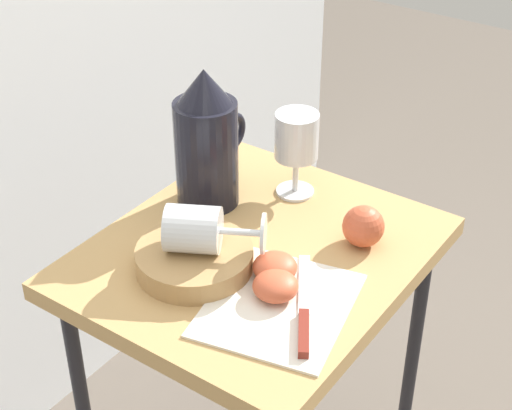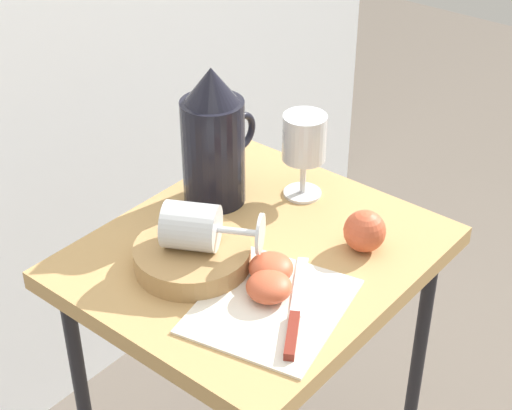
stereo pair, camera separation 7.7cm
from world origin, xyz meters
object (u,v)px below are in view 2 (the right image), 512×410
(wine_glass_upright, at_px, (304,142))
(apple_half_left, at_px, (269,287))
(table, at_px, (256,290))
(basket_tray, at_px, (192,256))
(wine_glass_tipped_near, at_px, (195,227))
(apple_whole, at_px, (365,231))
(apple_half_right, at_px, (271,268))
(knife, at_px, (294,319))
(pitcher, at_px, (214,148))

(wine_glass_upright, xyz_separation_m, apple_half_left, (-0.25, -0.13, -0.08))
(table, bearing_deg, basket_tray, 153.56)
(wine_glass_tipped_near, xyz_separation_m, apple_whole, (0.19, -0.17, -0.04))
(table, distance_m, apple_whole, 0.20)
(wine_glass_tipped_near, distance_m, apple_half_right, 0.12)
(basket_tray, bearing_deg, apple_half_left, -85.08)
(basket_tray, relative_size, wine_glass_upright, 1.18)
(basket_tray, height_order, wine_glass_upright, wine_glass_upright)
(apple_half_left, bearing_deg, knife, -108.20)
(wine_glass_upright, relative_size, apple_whole, 2.28)
(basket_tray, xyz_separation_m, knife, (-0.01, -0.19, -0.01))
(pitcher, height_order, apple_half_left, pitcher)
(wine_glass_upright, distance_m, wine_glass_tipped_near, 0.26)
(table, height_order, apple_half_right, apple_half_right)
(table, distance_m, basket_tray, 0.14)
(basket_tray, height_order, wine_glass_tipped_near, wine_glass_tipped_near)
(pitcher, bearing_deg, basket_tray, -148.50)
(wine_glass_tipped_near, height_order, apple_half_left, wine_glass_tipped_near)
(pitcher, relative_size, apple_whole, 3.65)
(apple_half_left, bearing_deg, wine_glass_tipped_near, 93.46)
(table, bearing_deg, apple_whole, -50.12)
(pitcher, xyz_separation_m, wine_glass_tipped_near, (-0.15, -0.10, -0.03))
(pitcher, distance_m, knife, 0.35)
(wine_glass_tipped_near, height_order, apple_half_right, wine_glass_tipped_near)
(apple_half_right, height_order, knife, apple_half_right)
(basket_tray, height_order, knife, basket_tray)
(basket_tray, height_order, pitcher, pitcher)
(wine_glass_upright, bearing_deg, knife, -145.26)
(pitcher, distance_m, wine_glass_tipped_near, 0.19)
(table, relative_size, wine_glass_tipped_near, 4.60)
(apple_half_left, bearing_deg, pitcher, 57.63)
(basket_tray, distance_m, wine_glass_upright, 0.27)
(table, height_order, wine_glass_tipped_near, wine_glass_tipped_near)
(wine_glass_upright, distance_m, apple_whole, 0.19)
(basket_tray, height_order, apple_half_right, apple_half_right)
(basket_tray, bearing_deg, apple_whole, -41.04)
(table, distance_m, apple_half_left, 0.16)
(wine_glass_upright, relative_size, knife, 0.76)
(pitcher, height_order, wine_glass_upright, pitcher)
(wine_glass_upright, distance_m, knife, 0.34)
(apple_half_right, distance_m, apple_whole, 0.16)
(wine_glass_upright, height_order, wine_glass_tipped_near, wine_glass_upright)
(wine_glass_upright, distance_m, apple_half_left, 0.29)
(table, height_order, basket_tray, basket_tray)
(apple_half_right, distance_m, knife, 0.10)
(wine_glass_upright, xyz_separation_m, apple_half_right, (-0.21, -0.10, -0.08))
(apple_half_left, bearing_deg, basket_tray, 94.92)
(table, height_order, apple_whole, apple_whole)
(apple_half_left, relative_size, knife, 0.33)
(apple_half_right, relative_size, knife, 0.33)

